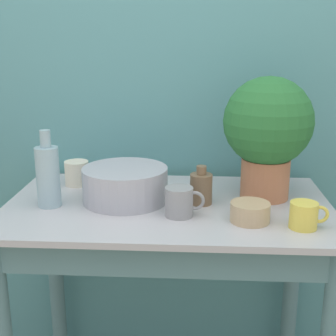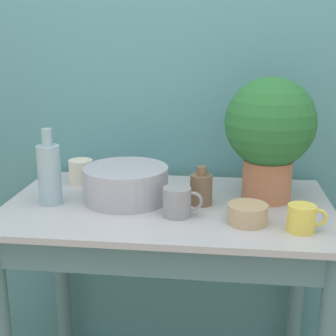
{
  "view_description": "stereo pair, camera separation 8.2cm",
  "coord_description": "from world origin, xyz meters",
  "px_view_note": "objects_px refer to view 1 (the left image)",
  "views": [
    {
      "loc": [
        0.09,
        -1.12,
        1.34
      ],
      "look_at": [
        0.0,
        0.32,
        0.93
      ],
      "focal_mm": 50.0,
      "sensor_mm": 36.0,
      "label": 1
    },
    {
      "loc": [
        0.17,
        -1.12,
        1.34
      ],
      "look_at": [
        0.0,
        0.32,
        0.93
      ],
      "focal_mm": 50.0,
      "sensor_mm": 36.0,
      "label": 2
    }
  ],
  "objects_px": {
    "bottle_tall": "(48,175)",
    "bowl_small_tan": "(250,212)",
    "bottle_short": "(201,188)",
    "mug_grey": "(180,202)",
    "bowl_wash_large": "(125,184)",
    "potted_plant": "(268,129)",
    "mug_cream": "(77,173)",
    "mug_yellow": "(304,215)"
  },
  "relations": [
    {
      "from": "mug_cream",
      "to": "bottle_tall",
      "type": "bearing_deg",
      "value": -99.19
    },
    {
      "from": "bowl_wash_large",
      "to": "bowl_small_tan",
      "type": "xyz_separation_m",
      "value": [
        0.39,
        -0.16,
        -0.03
      ]
    },
    {
      "from": "mug_grey",
      "to": "bowl_small_tan",
      "type": "xyz_separation_m",
      "value": [
        0.21,
        -0.03,
        -0.02
      ]
    },
    {
      "from": "potted_plant",
      "to": "bowl_wash_large",
      "type": "relative_size",
      "value": 1.45
    },
    {
      "from": "potted_plant",
      "to": "bowl_wash_large",
      "type": "height_order",
      "value": "potted_plant"
    },
    {
      "from": "mug_cream",
      "to": "bowl_small_tan",
      "type": "relative_size",
      "value": 1.04
    },
    {
      "from": "potted_plant",
      "to": "bottle_short",
      "type": "distance_m",
      "value": 0.29
    },
    {
      "from": "bottle_short",
      "to": "bowl_small_tan",
      "type": "height_order",
      "value": "bottle_short"
    },
    {
      "from": "bottle_tall",
      "to": "bowl_small_tan",
      "type": "xyz_separation_m",
      "value": [
        0.63,
        -0.09,
        -0.07
      ]
    },
    {
      "from": "bottle_tall",
      "to": "mug_yellow",
      "type": "xyz_separation_m",
      "value": [
        0.78,
        -0.13,
        -0.07
      ]
    },
    {
      "from": "bowl_wash_large",
      "to": "mug_grey",
      "type": "bearing_deg",
      "value": -34.04
    },
    {
      "from": "bottle_short",
      "to": "bowl_small_tan",
      "type": "xyz_separation_m",
      "value": [
        0.14,
        -0.14,
        -0.02
      ]
    },
    {
      "from": "bottle_tall",
      "to": "mug_cream",
      "type": "xyz_separation_m",
      "value": [
        0.04,
        0.22,
        -0.06
      ]
    },
    {
      "from": "bottle_short",
      "to": "mug_yellow",
      "type": "xyz_separation_m",
      "value": [
        0.29,
        -0.18,
        -0.01
      ]
    },
    {
      "from": "bowl_wash_large",
      "to": "mug_grey",
      "type": "distance_m",
      "value": 0.22
    },
    {
      "from": "potted_plant",
      "to": "bottle_short",
      "type": "relative_size",
      "value": 3.19
    },
    {
      "from": "bowl_wash_large",
      "to": "bottle_tall",
      "type": "bearing_deg",
      "value": -165.23
    },
    {
      "from": "mug_cream",
      "to": "bowl_small_tan",
      "type": "xyz_separation_m",
      "value": [
        0.59,
        -0.32,
        -0.02
      ]
    },
    {
      "from": "bowl_wash_large",
      "to": "mug_cream",
      "type": "xyz_separation_m",
      "value": [
        -0.2,
        0.16,
        -0.01
      ]
    },
    {
      "from": "mug_yellow",
      "to": "bowl_small_tan",
      "type": "distance_m",
      "value": 0.15
    },
    {
      "from": "bottle_tall",
      "to": "bowl_small_tan",
      "type": "height_order",
      "value": "bottle_tall"
    },
    {
      "from": "bowl_wash_large",
      "to": "mug_yellow",
      "type": "height_order",
      "value": "bowl_wash_large"
    },
    {
      "from": "potted_plant",
      "to": "mug_yellow",
      "type": "bearing_deg",
      "value": -73.47
    },
    {
      "from": "bottle_short",
      "to": "mug_yellow",
      "type": "height_order",
      "value": "bottle_short"
    },
    {
      "from": "potted_plant",
      "to": "bowl_wash_large",
      "type": "distance_m",
      "value": 0.5
    },
    {
      "from": "bowl_wash_large",
      "to": "bowl_small_tan",
      "type": "bearing_deg",
      "value": -21.59
    },
    {
      "from": "bottle_short",
      "to": "bottle_tall",
      "type": "bearing_deg",
      "value": -174.12
    },
    {
      "from": "bowl_small_tan",
      "to": "mug_yellow",
      "type": "bearing_deg",
      "value": -15.43
    },
    {
      "from": "bowl_wash_large",
      "to": "mug_cream",
      "type": "distance_m",
      "value": 0.26
    },
    {
      "from": "bowl_small_tan",
      "to": "potted_plant",
      "type": "bearing_deg",
      "value": 72.06
    },
    {
      "from": "potted_plant",
      "to": "mug_grey",
      "type": "relative_size",
      "value": 3.37
    },
    {
      "from": "mug_grey",
      "to": "bottle_tall",
      "type": "bearing_deg",
      "value": 171.56
    },
    {
      "from": "bottle_short",
      "to": "mug_grey",
      "type": "height_order",
      "value": "bottle_short"
    },
    {
      "from": "potted_plant",
      "to": "mug_yellow",
      "type": "distance_m",
      "value": 0.34
    },
    {
      "from": "bowl_wash_large",
      "to": "bottle_short",
      "type": "relative_size",
      "value": 2.2
    },
    {
      "from": "mug_grey",
      "to": "bowl_small_tan",
      "type": "relative_size",
      "value": 1.03
    },
    {
      "from": "bottle_tall",
      "to": "mug_grey",
      "type": "distance_m",
      "value": 0.43
    },
    {
      "from": "mug_cream",
      "to": "mug_yellow",
      "type": "height_order",
      "value": "mug_cream"
    },
    {
      "from": "mug_grey",
      "to": "bowl_small_tan",
      "type": "distance_m",
      "value": 0.21
    },
    {
      "from": "bowl_wash_large",
      "to": "bottle_short",
      "type": "distance_m",
      "value": 0.25
    },
    {
      "from": "bowl_wash_large",
      "to": "mug_yellow",
      "type": "bearing_deg",
      "value": -19.95
    },
    {
      "from": "bowl_small_tan",
      "to": "mug_grey",
      "type": "bearing_deg",
      "value": 171.61
    }
  ]
}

